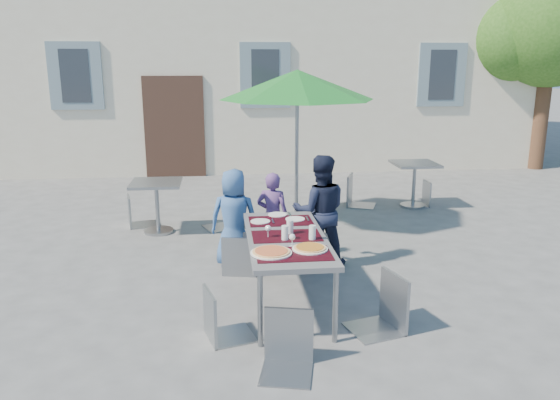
{
  "coord_description": "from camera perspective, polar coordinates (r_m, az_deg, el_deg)",
  "views": [
    {
      "loc": [
        -1.02,
        -4.66,
        2.49
      ],
      "look_at": [
        -0.33,
        1.55,
        0.91
      ],
      "focal_mm": 35.0,
      "sensor_mm": 36.0,
      "label": 1
    }
  ],
  "objects": [
    {
      "name": "child_2",
      "position": [
        6.74,
        4.19,
        -1.18
      ],
      "size": [
        0.71,
        0.44,
        1.41
      ],
      "primitive_type": "imported",
      "rotation": [
        0.0,
        0.0,
        3.07
      ],
      "color": "#161B32",
      "rests_on": "ground"
    },
    {
      "name": "glassware",
      "position": [
        5.52,
        1.32,
        -3.29
      ],
      "size": [
        0.5,
        0.47,
        0.15
      ],
      "color": "silver",
      "rests_on": "dining_table"
    },
    {
      "name": "pizza_near_left",
      "position": [
        5.11,
        -0.93,
        -5.45
      ],
      "size": [
        0.39,
        0.39,
        0.03
      ],
      "color": "white",
      "rests_on": "dining_table"
    },
    {
      "name": "chair_3",
      "position": [
        5.02,
        -6.34,
        -8.81
      ],
      "size": [
        0.5,
        0.5,
        0.92
      ],
      "color": "#90979B",
      "rests_on": "ground"
    },
    {
      "name": "chair_2",
      "position": [
        6.77,
        4.19,
        -2.8
      ],
      "size": [
        0.47,
        0.48,
        0.88
      ],
      "color": "#93999F",
      "rests_on": "ground"
    },
    {
      "name": "chair_1",
      "position": [
        6.58,
        -1.86,
        -2.83
      ],
      "size": [
        0.54,
        0.54,
        0.95
      ],
      "color": "gray",
      "rests_on": "ground"
    },
    {
      "name": "ground",
      "position": [
        5.38,
        5.46,
        -13.41
      ],
      "size": [
        90.0,
        90.0,
        0.0
      ],
      "primitive_type": "plane",
      "color": "#4F4F52",
      "rests_on": "ground"
    },
    {
      "name": "cafe_table_0",
      "position": [
        8.28,
        -12.75,
        0.28
      ],
      "size": [
        0.73,
        0.73,
        0.78
      ],
      "color": "#95989C",
      "rests_on": "ground"
    },
    {
      "name": "child_0",
      "position": [
        6.76,
        -4.81,
        -1.91
      ],
      "size": [
        0.67,
        0.5,
        1.23
      ],
      "primitive_type": "imported",
      "rotation": [
        0.0,
        0.0,
        2.95
      ],
      "color": "#365B94",
      "rests_on": "ground"
    },
    {
      "name": "chair_4",
      "position": [
        5.24,
        11.05,
        -7.12
      ],
      "size": [
        0.57,
        0.56,
        1.03
      ],
      "color": "gray",
      "rests_on": "ground"
    },
    {
      "name": "child_1",
      "position": [
        6.96,
        -0.77,
        -1.73
      ],
      "size": [
        0.49,
        0.4,
        1.15
      ],
      "primitive_type": "imported",
      "rotation": [
        0.0,
        0.0,
        2.79
      ],
      "color": "#5E3B79",
      "rests_on": "ground"
    },
    {
      "name": "bg_chair_l_1",
      "position": [
        9.69,
        7.99,
        2.98
      ],
      "size": [
        0.61,
        0.61,
        1.05
      ],
      "color": "gray",
      "rests_on": "ground"
    },
    {
      "name": "bg_chair_r_0",
      "position": [
        8.37,
        -5.72,
        1.06
      ],
      "size": [
        0.58,
        0.58,
        1.0
      ],
      "color": "#91979C",
      "rests_on": "ground"
    },
    {
      "name": "place_settings",
      "position": [
        6.22,
        -0.2,
        -1.91
      ],
      "size": [
        0.66,
        0.48,
        0.01
      ],
      "color": "white",
      "rests_on": "dining_table"
    },
    {
      "name": "tree",
      "position": [
        14.37,
        26.54,
        15.86
      ],
      "size": [
        3.6,
        3.0,
        4.7
      ],
      "color": "#4E3221",
      "rests_on": "ground"
    },
    {
      "name": "dining_table",
      "position": [
        5.64,
        0.68,
        -4.32
      ],
      "size": [
        0.8,
        1.85,
        0.76
      ],
      "color": "#454449",
      "rests_on": "ground"
    },
    {
      "name": "patio_umbrella",
      "position": [
        8.16,
        1.81,
        11.78
      ],
      "size": [
        2.31,
        2.31,
        2.38
      ],
      "color": "#95989C",
      "rests_on": "ground"
    },
    {
      "name": "bg_chair_r_1",
      "position": [
        9.95,
        14.68,
        2.14
      ],
      "size": [
        0.38,
        0.37,
        0.84
      ],
      "color": "#93989F",
      "rests_on": "ground"
    },
    {
      "name": "chair_0",
      "position": [
        6.5,
        -4.25,
        -3.26
      ],
      "size": [
        0.48,
        0.49,
        0.92
      ],
      "color": "gray",
      "rests_on": "ground"
    },
    {
      "name": "bg_chair_l_0",
      "position": [
        8.7,
        -14.94,
        0.77
      ],
      "size": [
        0.49,
        0.48,
        0.92
      ],
      "color": "gray",
      "rests_on": "ground"
    },
    {
      "name": "chair_5",
      "position": [
        4.53,
        0.82,
        -11.15
      ],
      "size": [
        0.5,
        0.5,
        0.94
      ],
      "color": "gray",
      "rests_on": "ground"
    },
    {
      "name": "cafe_table_1",
      "position": [
        9.81,
        13.86,
        2.47
      ],
      "size": [
        0.74,
        0.74,
        0.79
      ],
      "color": "#95989C",
      "rests_on": "ground"
    },
    {
      "name": "pizza_near_right",
      "position": [
        5.22,
        3.15,
        -5.03
      ],
      "size": [
        0.34,
        0.34,
        0.03
      ],
      "color": "white",
      "rests_on": "dining_table"
    }
  ]
}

